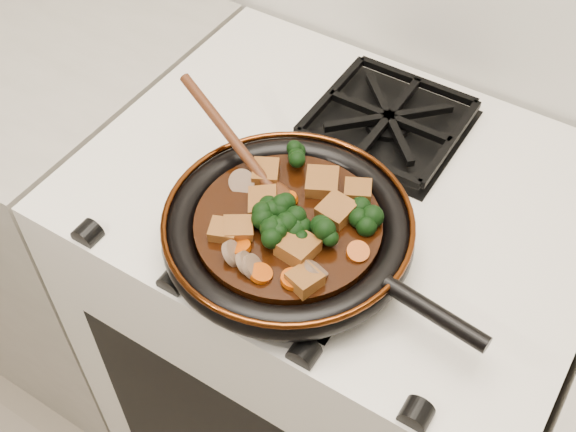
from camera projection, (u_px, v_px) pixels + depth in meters
The scene contains 34 objects.
stove at pixel (331, 340), 1.41m from camera, with size 0.76×0.60×0.90m, color white.
burner_grate_front at pixel (295, 239), 0.98m from camera, with size 0.23×0.23×0.03m, color black, non-canonical shape.
burner_grate_back at pixel (388, 121), 1.13m from camera, with size 0.23×0.23×0.03m, color black, non-canonical shape.
skillet at pixel (289, 230), 0.95m from camera, with size 0.46×0.34×0.05m.
braising_sauce at pixel (288, 226), 0.95m from camera, with size 0.25×0.25×0.02m, color black.
tofu_cube_0 at pixel (298, 248), 0.90m from camera, with size 0.04×0.04×0.02m, color brown.
tofu_cube_1 at pixel (263, 203), 0.95m from camera, with size 0.04×0.04×0.02m, color brown.
tofu_cube_2 at pixel (238, 229), 0.92m from camera, with size 0.04×0.03×0.02m, color brown.
tofu_cube_3 at pixel (224, 231), 0.92m from camera, with size 0.04×0.03×0.02m, color brown.
tofu_cube_4 at pixel (266, 173), 0.99m from camera, with size 0.04×0.04×0.02m, color brown.
tofu_cube_5 at pixel (322, 183), 0.97m from camera, with size 0.04×0.05×0.02m, color brown.
tofu_cube_6 at pixel (337, 211), 0.94m from camera, with size 0.04×0.04×0.02m, color brown.
tofu_cube_7 at pixel (305, 280), 0.87m from camera, with size 0.04×0.04×0.02m, color brown.
tofu_cube_8 at pixel (358, 191), 0.97m from camera, with size 0.04×0.03×0.02m, color brown.
broccoli_floret_0 at pixel (296, 159), 1.00m from camera, with size 0.05×0.05×0.05m, color black, non-canonical shape.
broccoli_floret_1 at pixel (276, 236), 0.91m from camera, with size 0.06×0.06×0.06m, color black, non-canonical shape.
broccoli_floret_2 at pixel (329, 236), 0.91m from camera, with size 0.06×0.06×0.06m, color black, non-canonical shape.
broccoli_floret_3 at pixel (363, 218), 0.93m from camera, with size 0.06×0.06×0.05m, color black, non-canonical shape.
broccoli_floret_4 at pixel (292, 227), 0.92m from camera, with size 0.06×0.06×0.05m, color black, non-canonical shape.
broccoli_floret_5 at pixel (289, 240), 0.91m from camera, with size 0.06×0.06×0.05m, color black, non-canonical shape.
broccoli_floret_6 at pixel (285, 213), 0.94m from camera, with size 0.06×0.06×0.05m, color black, non-canonical shape.
broccoli_floret_7 at pixel (267, 215), 0.94m from camera, with size 0.06×0.06×0.05m, color black, non-canonical shape.
carrot_coin_0 at pixel (294, 234), 0.92m from camera, with size 0.03×0.03×0.01m, color #B54005.
carrot_coin_1 at pixel (239, 247), 0.91m from camera, with size 0.03×0.03×0.01m, color #B54005.
carrot_coin_2 at pixel (288, 200), 0.96m from camera, with size 0.03×0.03×0.01m, color #B54005.
carrot_coin_3 at pixel (358, 252), 0.90m from camera, with size 0.03×0.03×0.01m, color #B54005.
carrot_coin_4 at pixel (261, 273), 0.88m from camera, with size 0.03×0.03×0.01m, color #B54005.
carrot_coin_5 at pixel (293, 279), 0.88m from camera, with size 0.03×0.03×0.01m, color #B54005.
mushroom_slice_0 at pixel (246, 263), 0.89m from camera, with size 0.03×0.03×0.01m, color #7D6048.
mushroom_slice_1 at pixel (242, 182), 0.98m from camera, with size 0.04×0.04×0.01m, color #7D6048.
mushroom_slice_2 at pixel (252, 267), 0.89m from camera, with size 0.03×0.03×0.01m, color #7D6048.
mushroom_slice_3 at pixel (233, 254), 0.90m from camera, with size 0.04×0.04×0.01m, color #7D6048.
mushroom_slice_4 at pixel (315, 270), 0.88m from camera, with size 0.03×0.03×0.01m, color #7D6048.
wooden_spoon at pixel (249, 160), 0.98m from camera, with size 0.14×0.07×0.22m.
Camera 1 is at (0.32, 1.03, 1.68)m, focal length 45.00 mm.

